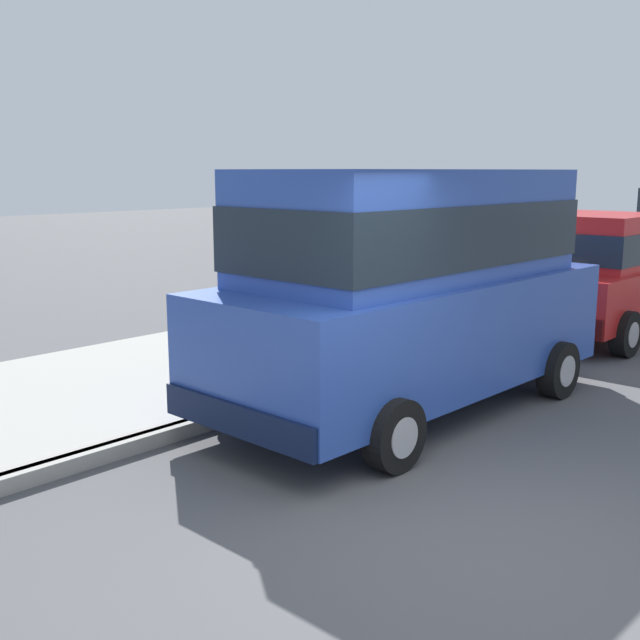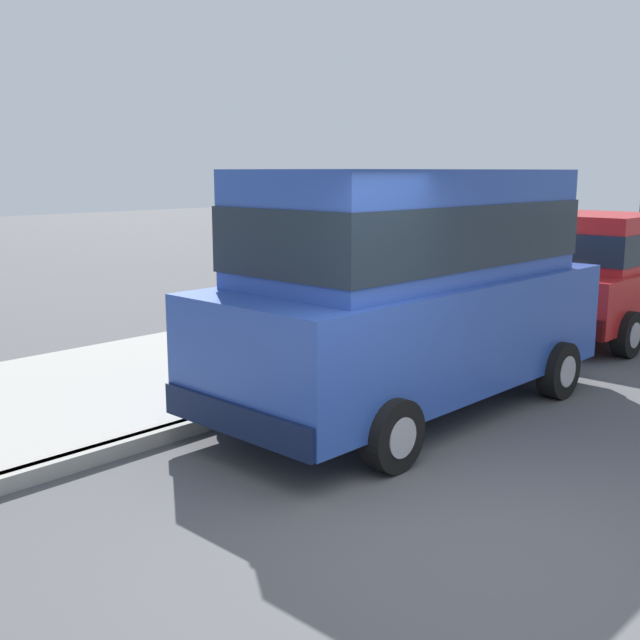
# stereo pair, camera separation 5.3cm
# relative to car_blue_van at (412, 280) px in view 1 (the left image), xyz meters

# --- Properties ---
(ground_plane) EXTENTS (80.00, 80.00, 0.00)m
(ground_plane) POSITION_rel_car_blue_van_xyz_m (2.12, -2.17, -1.39)
(ground_plane) COLOR #4C4C4F
(curb) EXTENTS (0.16, 64.00, 0.14)m
(curb) POSITION_rel_car_blue_van_xyz_m (-1.08, -2.17, -1.32)
(curb) COLOR gray
(curb) RESTS_ON ground
(sidewalk) EXTENTS (3.60, 64.00, 0.14)m
(sidewalk) POSITION_rel_car_blue_van_xyz_m (-2.88, -2.17, -1.32)
(sidewalk) COLOR #99968E
(sidewalk) RESTS_ON ground
(car_blue_van) EXTENTS (2.19, 4.93, 2.52)m
(car_blue_van) POSITION_rel_car_blue_van_xyz_m (0.00, 0.00, 0.00)
(car_blue_van) COLOR #28479E
(car_blue_van) RESTS_ON ground
(car_red_hatchback) EXTENTS (1.98, 3.81, 1.88)m
(car_red_hatchback) POSITION_rel_car_blue_van_xyz_m (-0.07, 4.96, -0.42)
(car_red_hatchback) COLOR red
(car_red_hatchback) RESTS_ON ground
(dog_tan) EXTENTS (0.33, 0.74, 0.49)m
(dog_tan) POSITION_rel_car_blue_van_xyz_m (-2.81, -0.43, -0.97)
(dog_tan) COLOR tan
(dog_tan) RESTS_ON sidewalk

